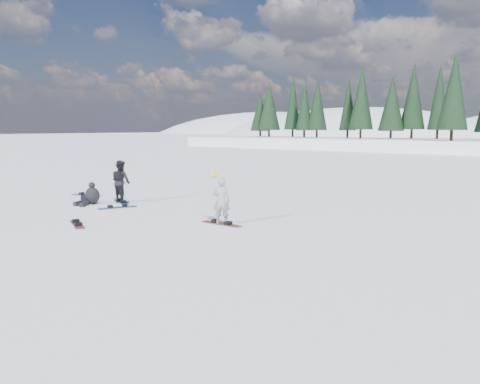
% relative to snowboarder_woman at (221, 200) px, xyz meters
% --- Properties ---
extents(ground, '(420.00, 420.00, 0.00)m').
position_rel_snowboarder_woman_xyz_m(ground, '(-2.33, -1.48, -0.79)').
color(ground, white).
rests_on(ground, ground).
extents(snowboarder_woman, '(0.67, 0.61, 1.69)m').
position_rel_snowboarder_woman_xyz_m(snowboarder_woman, '(0.00, 0.00, 0.00)').
color(snowboarder_woman, '#A4A3A9').
rests_on(snowboarder_woman, ground).
extents(snowboarder_man, '(0.88, 0.70, 1.78)m').
position_rel_snowboarder_woman_xyz_m(snowboarder_man, '(-6.19, 0.80, 0.10)').
color(snowboarder_man, black).
rests_on(snowboarder_man, ground).
extents(seated_rider, '(0.82, 1.18, 0.91)m').
position_rel_snowboarder_woman_xyz_m(seated_rider, '(-6.80, -0.25, -0.44)').
color(seated_rider, black).
rests_on(seated_rider, ground).
extents(gear_bag, '(0.46, 0.32, 0.30)m').
position_rel_snowboarder_woman_xyz_m(gear_bag, '(-7.50, 0.01, -0.64)').
color(gear_bag, black).
rests_on(gear_bag, ground).
extents(snowboard_woman, '(1.50, 0.28, 0.03)m').
position_rel_snowboarder_woman_xyz_m(snowboard_woman, '(0.00, 0.00, -0.77)').
color(snowboard_woman, brown).
rests_on(snowboard_woman, ground).
extents(snowboard_man, '(1.49, 0.85, 0.03)m').
position_rel_snowboarder_woman_xyz_m(snowboard_man, '(-6.19, 0.80, -0.77)').
color(snowboard_man, navy).
rests_on(snowboard_man, ground).
extents(snowboard_loose_a, '(0.86, 1.49, 0.03)m').
position_rel_snowboarder_woman_xyz_m(snowboard_loose_a, '(-5.23, -0.14, -0.77)').
color(snowboard_loose_a, '#185785').
rests_on(snowboard_loose_a, ground).
extents(snowboard_loose_c, '(1.51, 0.75, 0.03)m').
position_rel_snowboarder_woman_xyz_m(snowboard_loose_c, '(-9.16, 1.09, -0.77)').
color(snowboard_loose_c, '#19738B').
rests_on(snowboard_loose_c, ground).
extents(snowboard_loose_b, '(1.48, 0.88, 0.03)m').
position_rel_snowboarder_woman_xyz_m(snowboard_loose_b, '(-3.62, -2.95, -0.77)').
color(snowboard_loose_b, '#8D1E47').
rests_on(snowboard_loose_b, ground).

